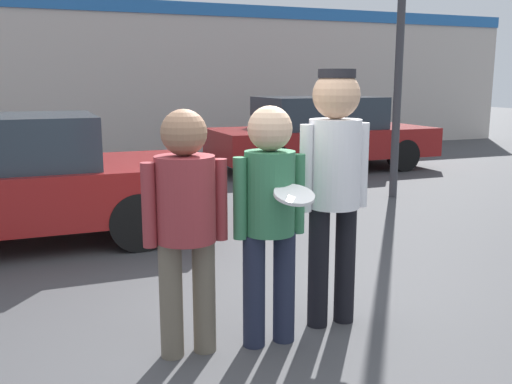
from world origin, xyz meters
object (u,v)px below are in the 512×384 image
(person_right, at_px, (334,172))
(parked_car_far, at_px, (321,133))
(person_middle_with_frisbee, at_px, (270,208))
(person_left, at_px, (186,213))

(person_right, xyz_separation_m, parked_car_far, (3.43, 6.70, -0.41))
(parked_car_far, bearing_deg, person_middle_with_frisbee, -120.22)
(person_middle_with_frisbee, distance_m, person_right, 0.60)
(person_left, height_order, parked_car_far, person_left)
(person_left, bearing_deg, person_right, 4.30)
(person_left, xyz_separation_m, parked_car_far, (4.53, 6.78, -0.23))
(person_right, bearing_deg, parked_car_far, 62.88)
(person_left, xyz_separation_m, person_middle_with_frisbee, (0.55, -0.05, -0.00))
(person_middle_with_frisbee, bearing_deg, parked_car_far, 59.78)
(person_left, relative_size, parked_car_far, 0.36)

